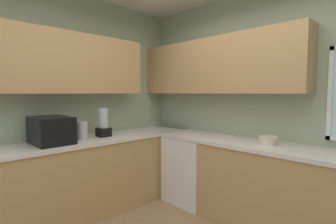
{
  "coord_description": "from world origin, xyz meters",
  "views": [
    {
      "loc": [
        1.2,
        -1.2,
        1.46
      ],
      "look_at": [
        -0.52,
        0.49,
        1.27
      ],
      "focal_mm": 26.75,
      "sensor_mm": 36.0,
      "label": 1
    }
  ],
  "objects_px": {
    "microwave": "(51,130)",
    "blender_appliance": "(103,124)",
    "dishwasher": "(193,169)",
    "kettle": "(82,131)",
    "bowl": "(268,140)"
  },
  "relations": [
    {
      "from": "dishwasher",
      "to": "kettle",
      "type": "bearing_deg",
      "value": -117.26
    },
    {
      "from": "dishwasher",
      "to": "kettle",
      "type": "xyz_separation_m",
      "value": [
        -0.64,
        -1.24,
        0.59
      ]
    },
    {
      "from": "dishwasher",
      "to": "microwave",
      "type": "bearing_deg",
      "value": -112.65
    },
    {
      "from": "bowl",
      "to": "blender_appliance",
      "type": "bearing_deg",
      "value": -149.45
    },
    {
      "from": "bowl",
      "to": "blender_appliance",
      "type": "xyz_separation_m",
      "value": [
        -1.66,
        -0.98,
        0.12
      ]
    },
    {
      "from": "microwave",
      "to": "bowl",
      "type": "height_order",
      "value": "microwave"
    },
    {
      "from": "dishwasher",
      "to": "bowl",
      "type": "bearing_deg",
      "value": 1.71
    },
    {
      "from": "kettle",
      "to": "bowl",
      "type": "distance_m",
      "value": 2.08
    },
    {
      "from": "microwave",
      "to": "bowl",
      "type": "xyz_separation_m",
      "value": [
        1.66,
        1.61,
        -0.1
      ]
    },
    {
      "from": "dishwasher",
      "to": "blender_appliance",
      "type": "xyz_separation_m",
      "value": [
        -0.66,
        -0.95,
        0.64
      ]
    },
    {
      "from": "microwave",
      "to": "bowl",
      "type": "distance_m",
      "value": 2.32
    },
    {
      "from": "microwave",
      "to": "blender_appliance",
      "type": "height_order",
      "value": "blender_appliance"
    },
    {
      "from": "kettle",
      "to": "dishwasher",
      "type": "bearing_deg",
      "value": 62.74
    },
    {
      "from": "dishwasher",
      "to": "microwave",
      "type": "relative_size",
      "value": 1.81
    },
    {
      "from": "microwave",
      "to": "blender_appliance",
      "type": "bearing_deg",
      "value": 90.0
    }
  ]
}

